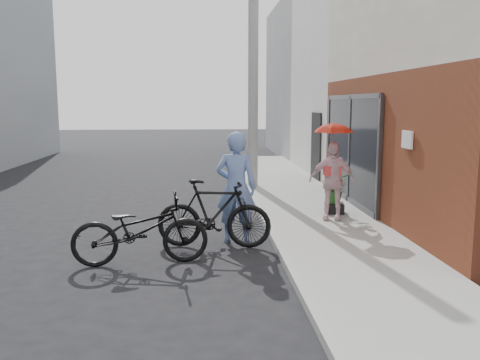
{
  "coord_description": "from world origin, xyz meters",
  "views": [
    {
      "loc": [
        -0.3,
        -8.18,
        2.43
      ],
      "look_at": [
        0.34,
        0.58,
        1.1
      ],
      "focal_mm": 38.0,
      "sensor_mm": 36.0,
      "label": 1
    }
  ],
  "objects": [
    {
      "name": "potted_plant",
      "position": [
        2.47,
        2.22,
        0.65
      ],
      "size": [
        0.58,
        0.51,
        0.65
      ],
      "primitive_type": "imported",
      "color": "#2B6126",
      "rests_on": "planter"
    },
    {
      "name": "officer",
      "position": [
        0.27,
        0.51,
        0.98
      ],
      "size": [
        0.79,
        0.6,
        1.96
      ],
      "primitive_type": "imported",
      "rotation": [
        0.0,
        0.0,
        2.94
      ],
      "color": "#6882BA",
      "rests_on": "ground"
    },
    {
      "name": "east_building_far",
      "position": [
        7.2,
        16.0,
        3.5
      ],
      "size": [
        8.0,
        8.0,
        7.0
      ],
      "primitive_type": "cube",
      "color": "gray",
      "rests_on": "ground"
    },
    {
      "name": "planter",
      "position": [
        2.47,
        2.22,
        0.22
      ],
      "size": [
        0.46,
        0.46,
        0.21
      ],
      "primitive_type": "cube",
      "rotation": [
        0.0,
        0.0,
        -0.17
      ],
      "color": "black",
      "rests_on": "sidewalk"
    },
    {
      "name": "ground",
      "position": [
        0.0,
        0.0,
        0.0
      ],
      "size": [
        80.0,
        80.0,
        0.0
      ],
      "primitive_type": "plane",
      "color": "black",
      "rests_on": "ground"
    },
    {
      "name": "curb",
      "position": [
        0.94,
        2.0,
        0.06
      ],
      "size": [
        0.12,
        24.0,
        0.12
      ],
      "primitive_type": "cube",
      "color": "#9E9E99",
      "rests_on": "ground"
    },
    {
      "name": "utility_pole",
      "position": [
        1.1,
        6.0,
        3.5
      ],
      "size": [
        0.28,
        0.28,
        7.0
      ],
      "primitive_type": "cylinder",
      "color": "#9E9E99",
      "rests_on": "ground"
    },
    {
      "name": "bike_left",
      "position": [
        -1.26,
        -0.62,
        0.54
      ],
      "size": [
        2.11,
        0.94,
        1.07
      ],
      "primitive_type": "imported",
      "rotation": [
        0.0,
        0.0,
        1.69
      ],
      "color": "black",
      "rests_on": "ground"
    },
    {
      "name": "plaster_building",
      "position": [
        7.2,
        9.0,
        3.5
      ],
      "size": [
        8.0,
        6.0,
        7.0
      ],
      "primitive_type": "cube",
      "color": "white",
      "rests_on": "ground"
    },
    {
      "name": "sidewalk",
      "position": [
        2.1,
        2.0,
        0.06
      ],
      "size": [
        2.2,
        24.0,
        0.12
      ],
      "primitive_type": "cube",
      "color": "#979791",
      "rests_on": "ground"
    },
    {
      "name": "parasol",
      "position": [
        2.26,
        1.65,
        2.0
      ],
      "size": [
        0.74,
        0.74,
        0.65
      ],
      "primitive_type": "imported",
      "color": "red",
      "rests_on": "kimono_woman"
    },
    {
      "name": "bike_right",
      "position": [
        -0.13,
        0.22,
        0.58
      ],
      "size": [
        2.0,
        0.83,
        1.16
      ],
      "primitive_type": "imported",
      "rotation": [
        0.0,
        0.0,
        1.42
      ],
      "color": "black",
      "rests_on": "ground"
    },
    {
      "name": "kimono_woman",
      "position": [
        2.26,
        1.65,
        0.9
      ],
      "size": [
        0.99,
        0.65,
        1.56
      ],
      "primitive_type": "imported",
      "rotation": [
        0.0,
        0.0,
        -0.33
      ],
      "color": "beige",
      "rests_on": "sidewalk"
    }
  ]
}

